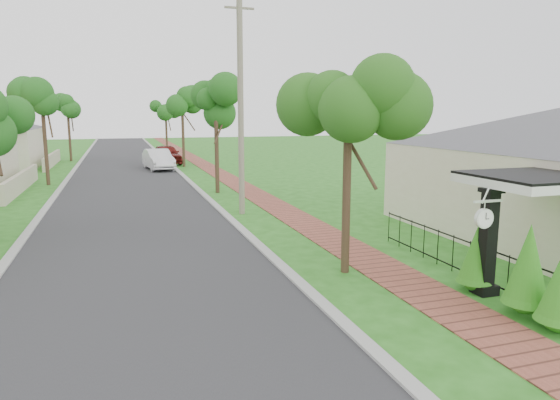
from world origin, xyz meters
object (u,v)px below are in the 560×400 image
parked_car_white (158,160)px  utility_pole (241,108)px  porch_post (487,247)px  near_tree (348,122)px  station_clock (484,217)px  parked_car_red (167,154)px

parked_car_white → utility_pole: (2.00, -18.33, 3.64)m
porch_post → utility_pole: utility_pole is taller
near_tree → utility_pole: utility_pole is taller
station_clock → utility_pole: bearing=103.2°
parked_car_white → station_clock: bearing=-88.5°
station_clock → porch_post: bearing=39.0°
near_tree → station_clock: size_ratio=6.79×
parked_car_white → station_clock: (4.67, -29.73, 1.18)m
porch_post → parked_car_red: size_ratio=0.54×
parked_car_white → near_tree: (2.75, -26.83, 3.21)m
near_tree → parked_car_white: bearing=95.9°
parked_car_red → utility_pole: size_ratio=0.54×
utility_pole → porch_post: bearing=-74.0°
porch_post → parked_car_white: bearing=100.0°
parked_car_white → near_tree: size_ratio=0.93×
utility_pole → station_clock: 11.96m
parked_car_white → near_tree: 27.16m
utility_pole → station_clock: utility_pole is taller
parked_car_white → utility_pole: 18.79m
porch_post → parked_car_white: (-5.17, 29.33, -0.35)m
near_tree → utility_pole: 8.54m
parked_car_red → near_tree: size_ratio=0.94×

